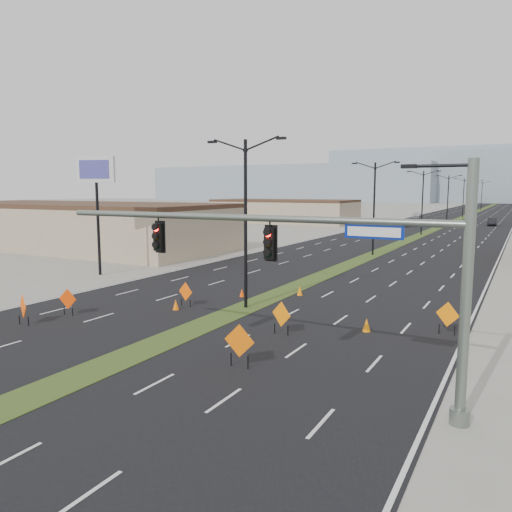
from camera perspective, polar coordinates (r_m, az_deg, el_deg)
The scene contains 29 objects.
ground at distance 21.21m, azimuth -17.85°, elevation -12.35°, with size 600.00×600.00×0.00m, color gray.
road_surface at distance 114.77m, azimuth 21.21°, elevation 3.52°, with size 25.00×400.00×0.02m, color black.
median_strip at distance 114.77m, azimuth 21.21°, elevation 3.52°, with size 2.00×400.00×0.04m, color #32491A.
building_sw_near at distance 66.23m, azimuth -20.13°, elevation 3.14°, with size 40.00×16.00×5.00m, color tan.
building_sw_far at distance 109.19m, azimuth 3.25°, elevation 5.02°, with size 30.00×14.00×4.50m, color tan.
mesa_west at distance 323.03m, azimuth 3.96°, elevation 8.25°, with size 180.00×50.00×22.00m, color #8597A5.
mesa_backdrop at distance 336.70m, azimuth 21.18°, elevation 8.59°, with size 140.00×50.00×32.00m, color #8597A5.
signal_mast at distance 16.91m, azimuth 7.20°, elevation -0.32°, with size 16.30×0.60×8.00m.
streetlight_0 at distance 29.54m, azimuth -1.20°, elevation 4.32°, with size 5.15×0.24×10.02m.
streetlight_1 at distance 55.60m, azimuth 13.34°, elevation 5.64°, with size 5.15×0.24×10.02m.
streetlight_2 at distance 82.93m, azimuth 18.49°, elevation 6.03°, with size 5.15×0.24×10.02m.
streetlight_3 at distance 110.59m, azimuth 21.08°, elevation 6.21°, with size 5.15×0.24×10.02m.
streetlight_4 at distance 138.39m, azimuth 22.63°, elevation 6.31°, with size 5.15×0.24×10.02m.
streetlight_5 at distance 166.26m, azimuth 23.66°, elevation 6.37°, with size 5.15×0.24×10.02m.
streetlight_6 at distance 194.17m, azimuth 24.39°, elevation 6.41°, with size 5.15×0.24×10.02m.
car_left at distance 99.92m, azimuth 16.50°, elevation 3.62°, with size 1.76×4.36×1.49m, color maroon.
car_mid at distance 110.12m, azimuth 25.38°, elevation 3.56°, with size 1.64×4.70×1.55m, color black.
car_far at distance 133.39m, azimuth 17.86°, elevation 4.45°, with size 1.86×4.57×1.33m, color silver.
construction_sign_0 at distance 29.00m, azimuth -25.08°, elevation -5.36°, with size 1.13×0.56×1.64m.
construction_sign_1 at distance 30.25m, azimuth -20.71°, elevation -4.72°, with size 1.16×0.21×1.56m.
construction_sign_2 at distance 30.74m, azimuth -8.05°, elevation -4.16°, with size 1.12×0.26×1.51m.
construction_sign_3 at distance 20.21m, azimuth -1.92°, elevation -9.82°, with size 1.35×0.08×1.79m.
construction_sign_4 at distance 24.68m, azimuth 2.91°, elevation -6.80°, with size 1.18×0.48×1.66m.
construction_sign_5 at distance 26.36m, azimuth 21.04°, elevation -6.38°, with size 1.16×0.51×1.65m.
cone_0 at distance 30.13m, azimuth -9.16°, elevation -5.52°, with size 0.38×0.38×0.64m, color #FF6B05.
cone_1 at distance 33.88m, azimuth 5.02°, elevation -3.98°, with size 0.39×0.39×0.65m, color orange.
cone_2 at distance 25.89m, azimuth 12.52°, elevation -7.73°, with size 0.41×0.41×0.69m, color orange.
cone_3 at distance 33.33m, azimuth -1.63°, elevation -4.23°, with size 0.33×0.33×0.55m, color #FF4A05.
pole_sign_west at distance 43.46m, azimuth -17.81°, elevation 8.46°, with size 3.13×1.42×9.83m.
Camera 1 is at (14.64, -13.61, 7.10)m, focal length 35.00 mm.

